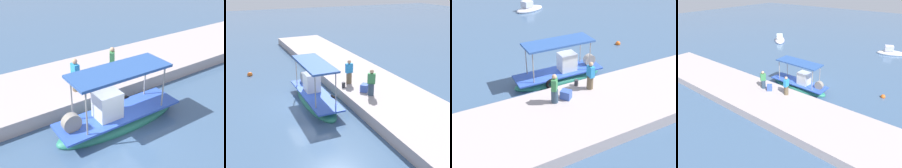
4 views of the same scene
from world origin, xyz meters
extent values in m
plane|color=#3F5C7E|center=(0.00, 0.00, 0.00)|extent=(120.00, 120.00, 0.00)
cube|color=#ADA0A0|center=(0.00, -4.71, 0.34)|extent=(36.00, 5.17, 0.69)
ellipsoid|color=#2C836A|center=(-0.39, -0.40, 0.10)|extent=(6.19, 1.72, 0.89)
cube|color=blue|center=(-0.39, -0.40, 0.59)|extent=(5.95, 1.72, 0.10)
cube|color=silver|center=(0.23, -0.41, 1.19)|extent=(1.11, 0.93, 1.30)
cylinder|color=gray|center=(1.59, 0.21, 1.59)|extent=(0.07, 0.07, 2.09)
cylinder|color=gray|center=(1.58, -1.05, 1.59)|extent=(0.07, 0.07, 2.09)
cylinder|color=gray|center=(-2.36, 0.25, 1.59)|extent=(0.07, 0.07, 2.09)
cylinder|color=gray|center=(-2.37, -1.02, 1.59)|extent=(0.07, 0.07, 2.09)
cube|color=#2C539C|center=(-0.39, -0.40, 2.69)|extent=(4.47, 1.71, 0.12)
torus|color=black|center=(-1.33, -1.26, 0.39)|extent=(0.74, 0.19, 0.74)
cylinder|color=gray|center=(1.96, -0.42, 0.99)|extent=(0.80, 0.36, 0.80)
cylinder|color=#30455A|center=(-2.17, -3.56, 1.09)|extent=(0.53, 0.53, 0.80)
cube|color=#3B874E|center=(-2.17, -3.56, 1.81)|extent=(0.50, 0.55, 0.66)
sphere|color=tan|center=(-2.17, -3.56, 2.27)|extent=(0.26, 0.26, 0.26)
cylinder|color=brown|center=(0.28, -3.21, 1.09)|extent=(0.39, 0.39, 0.80)
cube|color=#298BD3|center=(0.28, -3.21, 1.82)|extent=(0.28, 0.49, 0.66)
sphere|color=tan|center=(0.28, -3.21, 2.28)|extent=(0.26, 0.26, 0.26)
cylinder|color=#2D2D33|center=(-0.25, -2.53, 0.87)|extent=(0.24, 0.24, 0.37)
cube|color=#3B59B5|center=(-1.45, -3.50, 0.94)|extent=(0.71, 0.72, 0.49)
camera|label=1|loc=(5.71, 7.97, 7.53)|focal=44.07mm
camera|label=2|loc=(-15.85, 4.91, 7.63)|focal=43.58mm
camera|label=3|loc=(-7.14, -14.41, 8.98)|focal=42.62mm
camera|label=4|loc=(10.77, -16.12, 9.93)|focal=34.39mm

